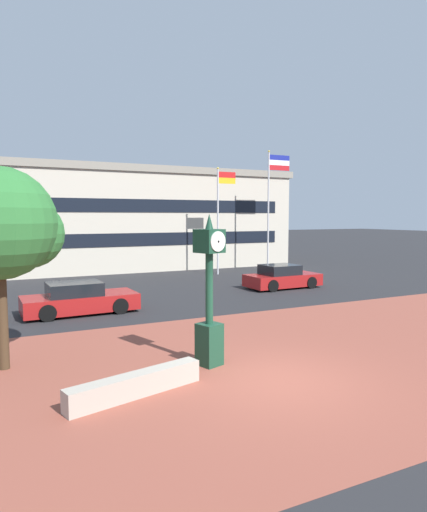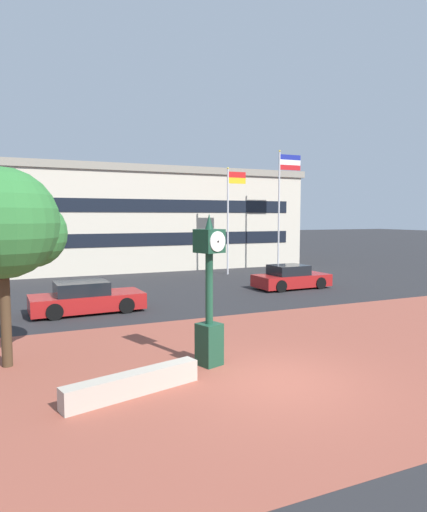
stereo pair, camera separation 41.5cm
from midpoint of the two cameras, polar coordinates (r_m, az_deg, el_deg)
The scene contains 10 objects.
ground_plane at distance 11.07m, azimuth 6.94°, elevation -15.56°, with size 200.00×200.00×0.00m, color #262628.
plaza_brick_paving at distance 12.19m, azimuth 3.35°, elevation -13.55°, with size 44.00×10.76×0.01m, color brown.
planter_wall at distance 10.21m, azimuth -11.10°, elevation -15.93°, with size 3.20×0.40×0.50m, color #ADA393.
street_clock at distance 11.58m, azimuth -1.58°, elevation -5.46°, with size 0.77×0.80×3.97m.
plaza_tree at distance 12.49m, azimuth -26.06°, elevation 3.47°, with size 3.06×2.85×5.16m.
car_street_near at distance 24.55m, azimuth 8.31°, elevation -2.76°, with size 4.14×2.04×1.28m.
car_street_far at distance 18.80m, azimuth -17.51°, elevation -5.34°, with size 4.54×2.14×1.28m.
flagpole_primary at distance 29.86m, azimuth 0.38°, elevation 5.56°, with size 1.39×0.14×7.16m.
flagpole_secondary at distance 31.89m, azimuth 7.05°, elevation 7.33°, with size 1.80×0.14×8.51m.
civic_building at distance 37.38m, azimuth -14.23°, elevation 4.69°, with size 27.32×13.91×7.46m.
Camera 1 is at (-5.80, -8.63, 3.90)m, focal length 31.14 mm.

